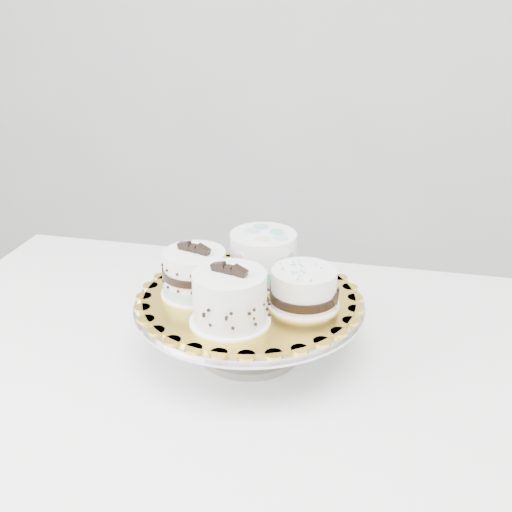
% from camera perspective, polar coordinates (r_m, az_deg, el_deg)
% --- Properties ---
extents(table, '(1.29, 0.87, 0.75)m').
position_cam_1_polar(table, '(1.04, 1.10, -13.51)').
color(table, white).
rests_on(table, floor).
extents(cake_stand, '(0.36, 0.36, 0.10)m').
position_cam_1_polar(cake_stand, '(1.01, -0.59, -5.37)').
color(cake_stand, gray).
rests_on(cake_stand, table).
extents(cake_board, '(0.42, 0.42, 0.00)m').
position_cam_1_polar(cake_board, '(0.99, -0.60, -3.72)').
color(cake_board, gold).
rests_on(cake_board, cake_stand).
extents(cake_swirl, '(0.13, 0.13, 0.09)m').
position_cam_1_polar(cake_swirl, '(0.91, -2.35, -3.84)').
color(cake_swirl, white).
rests_on(cake_swirl, cake_board).
extents(cake_banded, '(0.12, 0.12, 0.09)m').
position_cam_1_polar(cake_banded, '(0.99, -5.44, -1.62)').
color(cake_banded, white).
rests_on(cake_banded, cake_board).
extents(cake_dots, '(0.14, 0.14, 0.08)m').
position_cam_1_polar(cake_dots, '(1.03, 0.65, 0.02)').
color(cake_dots, white).
rests_on(cake_dots, cake_board).
extents(cake_ribbon, '(0.11, 0.11, 0.06)m').
position_cam_1_polar(cake_ribbon, '(0.96, 4.32, -2.88)').
color(cake_ribbon, white).
rests_on(cake_ribbon, cake_board).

